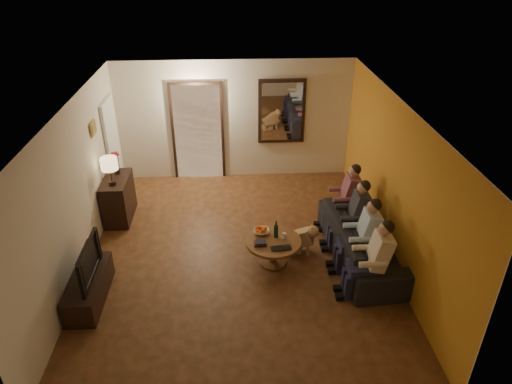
{
  "coord_description": "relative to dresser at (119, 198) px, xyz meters",
  "views": [
    {
      "loc": [
        -0.08,
        -6.27,
        4.74
      ],
      "look_at": [
        0.3,
        0.3,
        1.05
      ],
      "focal_mm": 32.0,
      "sensor_mm": 36.0,
      "label": 1
    }
  ],
  "objects": [
    {
      "name": "floor",
      "position": [
        2.25,
        -1.33,
        -0.42
      ],
      "size": [
        5.0,
        6.0,
        0.01
      ],
      "primitive_type": "cube",
      "color": "#422911",
      "rests_on": "ground"
    },
    {
      "name": "left_wall",
      "position": [
        -0.25,
        -1.33,
        0.88
      ],
      "size": [
        0.02,
        6.0,
        2.6
      ],
      "primitive_type": "cube",
      "color": "beige",
      "rests_on": "floor"
    },
    {
      "name": "person_d",
      "position": [
        4.19,
        -0.61,
        0.18
      ],
      "size": [
        0.6,
        0.4,
        1.2
      ],
      "primitive_type": null,
      "color": "tan",
      "rests_on": "sofa"
    },
    {
      "name": "front_wall",
      "position": [
        2.25,
        -4.33,
        0.88
      ],
      "size": [
        5.0,
        0.02,
        2.6
      ],
      "primitive_type": "cube",
      "color": "beige",
      "rests_on": "floor"
    },
    {
      "name": "table_lamp",
      "position": [
        0.0,
        -0.22,
        0.69
      ],
      "size": [
        0.3,
        0.3,
        0.54
      ],
      "primitive_type": null,
      "color": "beige",
      "rests_on": "dresser"
    },
    {
      "name": "back_wall",
      "position": [
        2.25,
        1.67,
        0.88
      ],
      "size": [
        5.0,
        0.02,
        2.6
      ],
      "primitive_type": "cube",
      "color": "beige",
      "rests_on": "floor"
    },
    {
      "name": "dresser",
      "position": [
        0.0,
        0.0,
        0.0
      ],
      "size": [
        0.45,
        0.94,
        0.83
      ],
      "primitive_type": "cube",
      "color": "black",
      "rests_on": "floor"
    },
    {
      "name": "mirror_frame",
      "position": [
        3.25,
        1.63,
        1.08
      ],
      "size": [
        1.0,
        0.05,
        1.4
      ],
      "primitive_type": "cube",
      "color": "black",
      "rests_on": "back_wall"
    },
    {
      "name": "art_canvas",
      "position": [
        -0.21,
        -0.03,
        1.43
      ],
      "size": [
        0.01,
        0.22,
        0.18
      ],
      "primitive_type": "cube",
      "color": "brown",
      "rests_on": "left_wall"
    },
    {
      "name": "framed_art",
      "position": [
        -0.22,
        -0.03,
        1.43
      ],
      "size": [
        0.03,
        0.28,
        0.24
      ],
      "primitive_type": "cube",
      "color": "#B28C33",
      "rests_on": "left_wall"
    },
    {
      "name": "bowl",
      "position": [
        2.62,
        -1.36,
        0.07
      ],
      "size": [
        0.26,
        0.26,
        0.06
      ],
      "primitive_type": "imported",
      "color": "white",
      "rests_on": "coffee_table"
    },
    {
      "name": "person_b",
      "position": [
        4.19,
        -1.81,
        0.18
      ],
      "size": [
        0.6,
        0.4,
        1.2
      ],
      "primitive_type": null,
      "color": "tan",
      "rests_on": "sofa"
    },
    {
      "name": "wine_glass",
      "position": [
        2.98,
        -1.53,
        0.08
      ],
      "size": [
        0.06,
        0.06,
        0.1
      ],
      "primitive_type": "cylinder",
      "color": "silver",
      "rests_on": "coffee_table"
    },
    {
      "name": "orange_accent",
      "position": [
        4.74,
        -1.33,
        0.88
      ],
      "size": [
        0.01,
        6.0,
        2.6
      ],
      "primitive_type": "cube",
      "color": "orange",
      "rests_on": "right_wall"
    },
    {
      "name": "right_wall",
      "position": [
        4.75,
        -1.33,
        0.88
      ],
      "size": [
        0.02,
        6.0,
        2.6
      ],
      "primitive_type": "cube",
      "color": "beige",
      "rests_on": "floor"
    },
    {
      "name": "laptop",
      "position": [
        2.9,
        -1.86,
        0.05
      ],
      "size": [
        0.35,
        0.24,
        0.03
      ],
      "primitive_type": "imported",
      "rotation": [
        0.0,
        0.0,
        0.1
      ],
      "color": "black",
      "rests_on": "coffee_table"
    },
    {
      "name": "tv_stand",
      "position": [
        0.0,
        -2.29,
        -0.21
      ],
      "size": [
        0.45,
        1.24,
        0.41
      ],
      "primitive_type": "cube",
      "color": "black",
      "rests_on": "floor"
    },
    {
      "name": "book_stack",
      "position": [
        2.58,
        -1.68,
        0.07
      ],
      "size": [
        0.2,
        0.15,
        0.07
      ],
      "primitive_type": null,
      "color": "black",
      "rests_on": "coffee_table"
    },
    {
      "name": "kitchen_doorway",
      "position": [
        1.45,
        1.65,
        0.63
      ],
      "size": [
        1.0,
        0.06,
        2.1
      ],
      "primitive_type": "cube",
      "color": "#FFE0A5",
      "rests_on": "floor"
    },
    {
      "name": "coffee_table",
      "position": [
        2.8,
        -1.58,
        -0.19
      ],
      "size": [
        1.1,
        1.1,
        0.45
      ],
      "primitive_type": "cylinder",
      "rotation": [
        0.0,
        0.0,
        -0.23
      ],
      "color": "brown",
      "rests_on": "floor"
    },
    {
      "name": "flower_vase",
      "position": [
        0.0,
        0.22,
        0.64
      ],
      "size": [
        0.14,
        0.14,
        0.44
      ],
      "primitive_type": null,
      "color": "red",
      "rests_on": "dresser"
    },
    {
      "name": "tv",
      "position": [
        0.0,
        -2.29,
        0.28
      ],
      "size": [
        0.97,
        0.13,
        0.56
      ],
      "primitive_type": "imported",
      "rotation": [
        0.0,
        0.0,
        1.57
      ],
      "color": "black",
      "rests_on": "tv_stand"
    },
    {
      "name": "ceiling",
      "position": [
        2.25,
        -1.33,
        2.18
      ],
      "size": [
        5.0,
        6.0,
        0.01
      ],
      "primitive_type": "cube",
      "color": "white",
      "rests_on": "back_wall"
    },
    {
      "name": "wine_bottle",
      "position": [
        2.85,
        -1.48,
        0.19
      ],
      "size": [
        0.07,
        0.07,
        0.31
      ],
      "primitive_type": null,
      "color": "black",
      "rests_on": "coffee_table"
    },
    {
      "name": "oranges",
      "position": [
        2.62,
        -1.36,
        0.13
      ],
      "size": [
        0.2,
        0.2,
        0.08
      ],
      "primitive_type": null,
      "color": "#FF5D15",
      "rests_on": "bowl"
    },
    {
      "name": "door_trim",
      "position": [
        1.45,
        1.64,
        0.63
      ],
      "size": [
        1.12,
        0.04,
        2.22
      ],
      "primitive_type": "cube",
      "color": "black",
      "rests_on": "floor"
    },
    {
      "name": "mirror_glass",
      "position": [
        3.25,
        1.6,
        1.08
      ],
      "size": [
        0.86,
        0.02,
        1.26
      ],
      "primitive_type": "cube",
      "color": "white",
      "rests_on": "back_wall"
    },
    {
      "name": "sofa",
      "position": [
        4.29,
        -1.51,
        -0.07
      ],
      "size": [
        2.41,
        1.07,
        0.69
      ],
      "primitive_type": "imported",
      "rotation": [
        0.0,
        0.0,
        1.63
      ],
      "color": "black",
      "rests_on": "floor"
    },
    {
      "name": "white_door",
      "position": [
        -0.21,
        0.97,
        0.6
      ],
      "size": [
        0.06,
        0.85,
        2.04
      ],
      "primitive_type": "cube",
      "color": "white",
      "rests_on": "floor"
    },
    {
      "name": "fridge_glimpse",
      "position": [
        1.7,
        1.66,
        0.48
      ],
      "size": [
        0.45,
        0.03,
        1.7
      ],
      "primitive_type": "cube",
      "color": "silver",
      "rests_on": "floor"
    },
    {
      "name": "person_a",
      "position": [
        4.19,
        -2.41,
        0.18
      ],
      "size": [
        0.6,
        0.4,
        1.2
      ],
      "primitive_type": null,
      "color": "tan",
      "rests_on": "sofa"
    },
    {
      "name": "dog",
      "position": [
        3.27,
        -1.29,
        -0.14
      ],
      "size": [
        0.6,
        0.37,
        0.56
      ],
      "primitive_type": null,
      "rotation": [
        0.0,
        0.0,
        -0.25
      ],
      "color": "#AA7A4E",
      "rests_on": "floor"
    },
    {
      "name": "person_c",
      "position": [
        4.19,
        -1.21,
        0.18
      ],
      "size": [
        0.6,
        0.4,
        1.2
      ],
      "primitive_type": null,
      "color": "tan",
      "rests_on": "sofa"
    }
  ]
}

